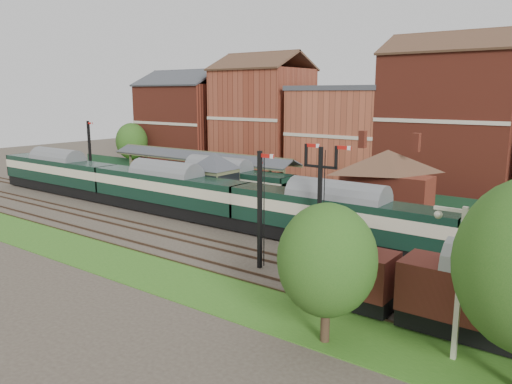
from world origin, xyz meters
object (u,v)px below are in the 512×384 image
Objects in this scene: signal_box at (215,181)px; platform_railcar at (219,182)px; semaphore_bracket at (320,194)px; dmu_train at (166,189)px; goods_van_a at (467,296)px.

platform_railcar is at bearing 125.72° from signal_box.
semaphore_bracket is 0.15× the size of dmu_train.
semaphore_bracket is 13.68m from goods_van_a.
signal_box is at bearing -54.28° from platform_railcar.
platform_railcar is 33.02m from goods_van_a.
semaphore_bracket is at bearing 151.10° from goods_van_a.
semaphore_bracket is 1.32× the size of goods_van_a.
dmu_train is at bearing 172.29° from semaphore_bracket.
goods_van_a is (30.23, -9.00, -0.35)m from dmu_train.
signal_box is 4.77m from dmu_train.
signal_box is 0.11× the size of dmu_train.
dmu_train reaches higher than goods_van_a.
semaphore_bracket is 19.69m from platform_railcar.
goods_van_a is at bearing -28.90° from semaphore_bracket.
dmu_train is at bearing -99.43° from platform_railcar.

